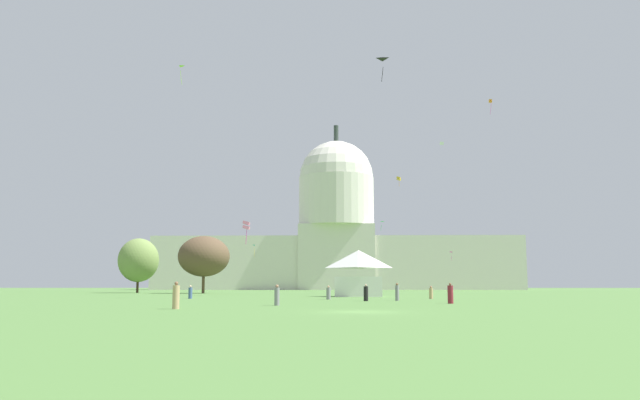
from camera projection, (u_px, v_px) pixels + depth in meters
name	position (u px, v px, depth m)	size (l,w,h in m)	color
ground_plane	(361.00, 312.00, 36.96)	(800.00, 800.00, 0.00)	#4C7538
capitol_building	(336.00, 235.00, 237.50)	(134.59, 28.10, 62.16)	beige
event_tent	(359.00, 273.00, 89.05)	(7.04, 7.00, 6.46)	white
tree_west_near	(204.00, 256.00, 126.84)	(11.85, 11.58, 11.36)	brown
tree_west_mid	(138.00, 260.00, 134.74)	(10.82, 10.41, 11.48)	#42301E
person_denim_mid_left	(190.00, 293.00, 74.37)	(0.63, 0.63, 1.55)	#3D5684
person_grey_mid_right	(397.00, 292.00, 64.58)	(0.53, 0.53, 1.79)	gray
person_grey_back_right	(328.00, 293.00, 70.05)	(0.55, 0.55, 1.52)	gray
person_black_front_right	(366.00, 293.00, 62.60)	(0.63, 0.63, 1.65)	black
person_grey_near_tree_west	(277.00, 296.00, 48.90)	(0.41, 0.41, 1.59)	gray
person_maroon_near_tent	(450.00, 294.00, 53.94)	(0.67, 0.67, 1.75)	maroon
person_tan_aisle_center	(431.00, 293.00, 73.26)	(0.53, 0.53, 1.48)	tan
person_tan_mid_center	(176.00, 297.00, 41.51)	(0.53, 0.53, 1.78)	tan
kite_white_high	(442.00, 143.00, 156.81)	(1.04, 0.24, 0.86)	white
kite_lime_high	(179.00, 68.00, 134.02)	(1.53, 1.50, 3.80)	#8CD133
kite_orange_high	(490.00, 101.00, 162.39)	(0.79, 0.80, 3.95)	orange
kite_pink_low	(246.00, 225.00, 97.55)	(1.08, 1.00, 3.64)	pink
kite_gold_mid	(399.00, 179.00, 199.09)	(1.52, 1.48, 3.15)	gold
kite_green_low	(381.00, 223.00, 159.70)	(1.33, 1.09, 2.31)	green
kite_turquoise_low	(255.00, 248.00, 217.38)	(1.31, 1.28, 3.67)	teal
kite_magenta_low	(453.00, 254.00, 211.45)	(1.23, 1.62, 2.44)	#D1339E
kite_black_mid	(382.00, 65.00, 90.82)	(1.44, 0.90, 2.91)	black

